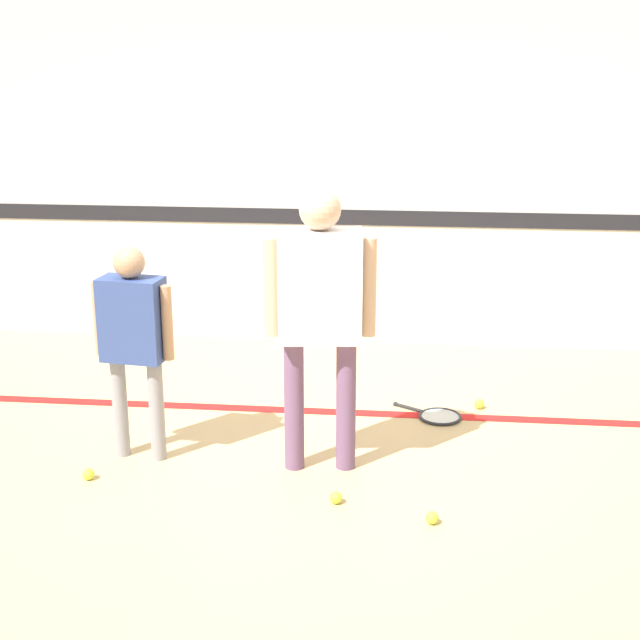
{
  "coord_description": "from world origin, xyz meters",
  "views": [
    {
      "loc": [
        0.56,
        -4.63,
        2.28
      ],
      "look_at": [
        0.09,
        -0.03,
        0.88
      ],
      "focal_mm": 50.0,
      "sensor_mm": 36.0,
      "label": 1
    }
  ],
  "objects_px": {
    "person_student_left": "(133,330)",
    "tennis_ball_stray_right": "(89,474)",
    "racket_spare_on_floor": "(437,416)",
    "tennis_ball_stray_left": "(432,518)",
    "person_instructor": "(320,301)",
    "tennis_ball_near_instructor": "(336,498)",
    "tennis_ball_by_spare_racket": "(479,404)"
  },
  "relations": [
    {
      "from": "racket_spare_on_floor",
      "to": "tennis_ball_by_spare_racket",
      "type": "xyz_separation_m",
      "value": [
        0.28,
        0.17,
        0.02
      ]
    },
    {
      "from": "racket_spare_on_floor",
      "to": "tennis_ball_near_instructor",
      "type": "xyz_separation_m",
      "value": [
        -0.56,
        -1.21,
        0.02
      ]
    },
    {
      "from": "tennis_ball_stray_left",
      "to": "tennis_ball_stray_right",
      "type": "xyz_separation_m",
      "value": [
        -1.89,
        0.29,
        0.0
      ]
    },
    {
      "from": "person_student_left",
      "to": "tennis_ball_by_spare_racket",
      "type": "height_order",
      "value": "person_student_left"
    },
    {
      "from": "person_instructor",
      "to": "tennis_ball_near_instructor",
      "type": "height_order",
      "value": "person_instructor"
    },
    {
      "from": "tennis_ball_stray_right",
      "to": "person_instructor",
      "type": "bearing_deg",
      "value": 12.95
    },
    {
      "from": "tennis_ball_by_spare_racket",
      "to": "tennis_ball_stray_right",
      "type": "distance_m",
      "value": 2.55
    },
    {
      "from": "person_student_left",
      "to": "tennis_ball_near_instructor",
      "type": "bearing_deg",
      "value": -13.21
    },
    {
      "from": "person_instructor",
      "to": "tennis_ball_near_instructor",
      "type": "distance_m",
      "value": 1.05
    },
    {
      "from": "person_student_left",
      "to": "tennis_ball_stray_left",
      "type": "height_order",
      "value": "person_student_left"
    },
    {
      "from": "person_student_left",
      "to": "person_instructor",
      "type": "bearing_deg",
      "value": 5.89
    },
    {
      "from": "tennis_ball_stray_right",
      "to": "tennis_ball_stray_left",
      "type": "bearing_deg",
      "value": -8.69
    },
    {
      "from": "person_instructor",
      "to": "tennis_ball_stray_left",
      "type": "height_order",
      "value": "person_instructor"
    },
    {
      "from": "person_student_left",
      "to": "tennis_ball_by_spare_racket",
      "type": "relative_size",
      "value": 18.98
    },
    {
      "from": "tennis_ball_near_instructor",
      "to": "tennis_ball_stray_left",
      "type": "relative_size",
      "value": 1.0
    },
    {
      "from": "tennis_ball_near_instructor",
      "to": "tennis_ball_by_spare_racket",
      "type": "height_order",
      "value": "same"
    },
    {
      "from": "racket_spare_on_floor",
      "to": "tennis_ball_near_instructor",
      "type": "bearing_deg",
      "value": 96.83
    },
    {
      "from": "person_instructor",
      "to": "racket_spare_on_floor",
      "type": "distance_m",
      "value": 1.43
    },
    {
      "from": "person_student_left",
      "to": "racket_spare_on_floor",
      "type": "height_order",
      "value": "person_student_left"
    },
    {
      "from": "person_student_left",
      "to": "tennis_ball_near_instructor",
      "type": "relative_size",
      "value": 18.98
    },
    {
      "from": "person_student_left",
      "to": "tennis_ball_stray_right",
      "type": "distance_m",
      "value": 0.83
    },
    {
      "from": "racket_spare_on_floor",
      "to": "tennis_ball_stray_left",
      "type": "height_order",
      "value": "tennis_ball_stray_left"
    },
    {
      "from": "racket_spare_on_floor",
      "to": "tennis_ball_stray_right",
      "type": "bearing_deg",
      "value": 60.61
    },
    {
      "from": "racket_spare_on_floor",
      "to": "tennis_ball_by_spare_racket",
      "type": "height_order",
      "value": "tennis_ball_by_spare_racket"
    },
    {
      "from": "tennis_ball_stray_left",
      "to": "tennis_ball_stray_right",
      "type": "distance_m",
      "value": 1.91
    },
    {
      "from": "tennis_ball_near_instructor",
      "to": "tennis_ball_by_spare_racket",
      "type": "relative_size",
      "value": 1.0
    },
    {
      "from": "racket_spare_on_floor",
      "to": "tennis_ball_near_instructor",
      "type": "relative_size",
      "value": 7.59
    },
    {
      "from": "person_student_left",
      "to": "tennis_ball_by_spare_racket",
      "type": "distance_m",
      "value": 2.35
    },
    {
      "from": "racket_spare_on_floor",
      "to": "person_instructor",
      "type": "bearing_deg",
      "value": 80.7
    },
    {
      "from": "racket_spare_on_floor",
      "to": "tennis_ball_stray_right",
      "type": "relative_size",
      "value": 7.59
    },
    {
      "from": "person_student_left",
      "to": "tennis_ball_stray_right",
      "type": "bearing_deg",
      "value": -115.07
    },
    {
      "from": "tennis_ball_stray_left",
      "to": "tennis_ball_near_instructor",
      "type": "bearing_deg",
      "value": 162.23
    }
  ]
}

